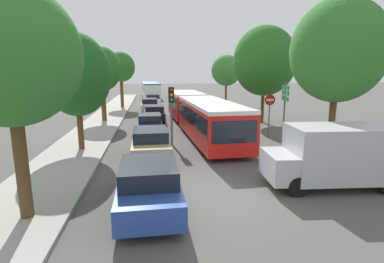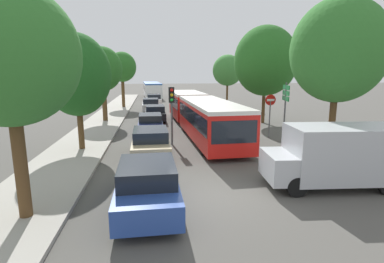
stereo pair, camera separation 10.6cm
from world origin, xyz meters
name	(u,v)px [view 2 (the right image)]	position (x,y,z in m)	size (l,w,h in m)	color
ground_plane	(207,196)	(0.00, 0.00, 0.00)	(200.00, 200.00, 0.00)	#4F4C47
kerb_strip_left	(111,115)	(-5.97, 20.67, 0.07)	(3.20, 51.34, 0.14)	#9E998E
articulated_bus	(199,111)	(1.52, 11.78, 1.43)	(3.30, 16.80, 2.48)	red
city_bus_rear	(152,89)	(-1.82, 41.34, 1.43)	(3.13, 11.60, 2.47)	silver
queued_car_blue	(148,185)	(-2.03, -0.66, 0.77)	(1.92, 4.40, 1.52)	#284799
queued_car_tan	(151,143)	(-1.95, 5.09, 0.75)	(1.87, 4.29, 1.48)	tan
queued_car_navy	(150,123)	(-1.99, 11.28, 0.69)	(1.72, 3.94, 1.36)	navy
queued_car_black	(155,113)	(-1.59, 16.42, 0.70)	(1.76, 4.02, 1.39)	black
queued_car_silver	(151,105)	(-2.00, 23.00, 0.72)	(1.80, 4.12, 1.42)	#B7BABF
queued_car_white	(154,100)	(-1.60, 28.70, 0.74)	(1.85, 4.22, 1.46)	white
white_van	(338,155)	(4.98, 0.27, 1.24)	(5.13, 2.31, 2.31)	#B7BABF
traffic_light	(172,103)	(-0.71, 7.65, 2.50)	(0.33, 0.37, 3.40)	#56595E
no_entry_sign	(270,109)	(5.74, 8.79, 1.88)	(0.70, 0.08, 2.82)	#56595E
direction_sign_post	(286,99)	(6.44, 8.12, 2.57)	(0.30, 1.39, 3.60)	#56595E
tree_left_near	(8,56)	(-5.53, -1.00, 4.67)	(3.71, 3.71, 6.60)	#51381E
tree_left_mid	(79,77)	(-5.61, 6.91, 3.98)	(3.51, 3.51, 6.25)	#51381E
tree_left_far	(103,69)	(-5.85, 16.56, 4.45)	(3.20, 3.20, 6.32)	#51381E
tree_left_distant	(122,68)	(-5.25, 26.58, 4.68)	(3.26, 3.26, 6.52)	#51381E
tree_right_near	(337,53)	(6.79, 3.75, 5.10)	(4.39, 4.39, 7.65)	#51381E
tree_right_mid	(266,63)	(7.50, 14.48, 4.97)	(5.11, 5.11, 7.94)	#51381E
tree_right_far	(228,70)	(7.29, 26.29, 4.41)	(3.60, 3.60, 6.28)	#51381E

